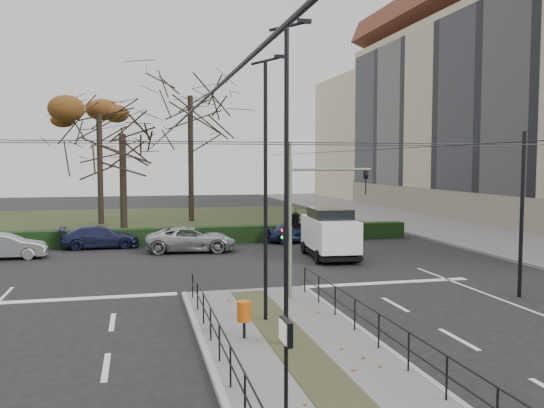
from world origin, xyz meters
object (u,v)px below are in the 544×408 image
at_px(parked_car_third, 100,237).
at_px(parked_car_fifth, 298,232).
at_px(white_van, 330,232).
at_px(traffic_light, 298,217).
at_px(info_panel, 286,346).
at_px(rust_tree, 99,114).
at_px(streetlamp_median_near, 287,182).
at_px(parked_car_second, 6,246).
at_px(streetlamp_median_far, 266,187).
at_px(bare_tree_near, 122,142).
at_px(litter_bin, 244,312).
at_px(parked_car_fourth, 191,239).
at_px(bare_tree_center, 190,105).

relative_size(parked_car_third, parked_car_fifth, 1.11).
bearing_deg(white_van, traffic_light, -116.01).
height_order(info_panel, rust_tree, rust_tree).
bearing_deg(streetlamp_median_near, rust_tree, 101.25).
height_order(info_panel, parked_car_second, info_panel).
height_order(traffic_light, parked_car_second, traffic_light).
bearing_deg(streetlamp_median_near, streetlamp_median_far, 89.86).
bearing_deg(streetlamp_median_far, white_van, 62.18).
relative_size(info_panel, rust_tree, 0.19).
bearing_deg(parked_car_second, parked_car_fifth, -83.55).
bearing_deg(traffic_light, info_panel, -107.00).
bearing_deg(bare_tree_near, parked_car_third, -107.65).
distance_m(white_van, parked_car_fifth, 5.88).
relative_size(parked_car_second, parked_car_third, 0.89).
bearing_deg(litter_bin, parked_car_fifth, 69.79).
xyz_separation_m(streetlamp_median_near, bare_tree_near, (-4.53, 23.69, 1.82)).
distance_m(traffic_light, parked_car_fourth, 12.64).
relative_size(traffic_light, streetlamp_median_near, 0.58).
bearing_deg(parked_car_second, traffic_light, -136.90).
xyz_separation_m(litter_bin, bare_tree_near, (-3.56, 22.86, 5.34)).
bearing_deg(info_panel, white_van, 68.75).
xyz_separation_m(streetlamp_median_far, parked_car_third, (-5.78, 17.34, -3.53)).
relative_size(traffic_light, bare_tree_center, 0.36).
height_order(streetlamp_median_far, parked_car_fourth, streetlamp_median_far).
bearing_deg(parked_car_second, litter_bin, -152.31).
bearing_deg(rust_tree, parked_car_fourth, -69.62).
relative_size(info_panel, streetlamp_median_near, 0.25).
bearing_deg(bare_tree_center, bare_tree_near, -119.06).
xyz_separation_m(rust_tree, bare_tree_near, (1.89, -8.61, -2.41)).
relative_size(streetlamp_median_near, rust_tree, 0.75).
distance_m(parked_car_third, bare_tree_near, 6.91).
distance_m(white_van, rust_tree, 23.57).
bearing_deg(info_panel, parked_car_third, 100.16).
relative_size(traffic_light, parked_car_third, 1.12).
height_order(parked_car_third, parked_car_fourth, parked_car_fourth).
distance_m(rust_tree, bare_tree_near, 9.14).
distance_m(parked_car_third, parked_car_fifth, 11.65).
xyz_separation_m(litter_bin, white_van, (6.84, 12.73, 0.46)).
relative_size(info_panel, parked_car_third, 0.48).
distance_m(parked_car_second, rust_tree, 17.67).
relative_size(white_van, rust_tree, 0.45).
bearing_deg(traffic_light, streetlamp_median_near, -108.87).
bearing_deg(traffic_light, parked_car_third, 117.13).
bearing_deg(bare_tree_center, parked_car_second, -124.13).
xyz_separation_m(info_panel, parked_car_third, (-4.44, 24.77, -1.16)).
xyz_separation_m(info_panel, streetlamp_median_far, (1.34, 7.43, 2.37)).
relative_size(parked_car_third, white_van, 0.87).
relative_size(bare_tree_center, parked_car_fifth, 3.45).
relative_size(traffic_light, rust_tree, 0.43).
relative_size(parked_car_second, parked_car_fifth, 1.00).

